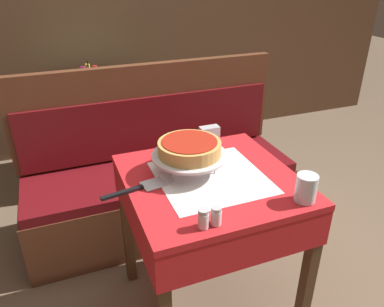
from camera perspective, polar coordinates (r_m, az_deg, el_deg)
The scene contains 13 objects.
ground_plane at distance 2.14m, azimuth 2.40°, elevation -21.85°, with size 14.00×14.00×0.00m, color brown.
dining_table_front at distance 1.70m, azimuth 2.82°, elevation -7.08°, with size 0.73×0.73×0.78m.
dining_table_rear at distance 3.09m, azimuth -14.61°, elevation 8.66°, with size 0.71×0.71×0.78m.
booth_bench at distance 2.48m, azimuth -4.82°, elevation -4.77°, with size 1.70×0.53×1.06m.
back_wall_panel at distance 3.52m, azimuth -12.30°, elevation 19.81°, with size 6.00×0.04×2.40m, color brown.
pizza_pan_stand at distance 1.64m, azimuth -0.38°, elevation -0.40°, with size 0.33×0.33×0.09m.
deep_dish_pizza at distance 1.62m, azimuth -0.39°, elevation 0.90°, with size 0.28×0.28×0.06m.
pizza_server at distance 1.56m, azimuth -8.55°, elevation -5.35°, with size 0.28×0.10×0.01m.
water_glass_near at distance 1.52m, azimuth 16.99°, elevation -5.06°, with size 0.08×0.08×0.11m.
salt_shaker at distance 1.33m, azimuth 1.74°, elevation -9.88°, with size 0.04×0.04×0.08m.
pepper_shaker at distance 1.34m, azimuth 3.70°, elevation -9.46°, with size 0.04×0.04×0.07m.
napkin_holder at distance 1.92m, azimuth 2.66°, elevation 2.86°, with size 0.10×0.05×0.09m.
condiment_caddy at distance 2.97m, azimuth -15.32°, elevation 10.91°, with size 0.15×0.15×0.18m.
Camera 1 is at (-0.59, -1.28, 1.62)m, focal length 35.00 mm.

